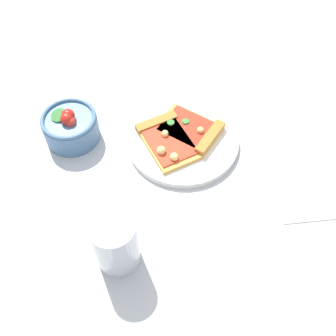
% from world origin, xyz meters
% --- Properties ---
extents(ground_plane, '(2.40, 2.40, 0.00)m').
position_xyz_m(ground_plane, '(0.00, 0.00, 0.00)').
color(ground_plane, '#B2B7BC').
rests_on(ground_plane, ground).
extents(plate, '(0.23, 0.23, 0.01)m').
position_xyz_m(plate, '(0.00, -0.02, 0.01)').
color(plate, white).
rests_on(plate, ground_plane).
extents(pizza_slice_near, '(0.15, 0.15, 0.02)m').
position_xyz_m(pizza_slice_near, '(-0.02, -0.02, 0.02)').
color(pizza_slice_near, gold).
rests_on(pizza_slice_near, plate).
extents(pizza_slice_far, '(0.11, 0.14, 0.02)m').
position_xyz_m(pizza_slice_far, '(0.03, -0.02, 0.02)').
color(pizza_slice_far, gold).
rests_on(pizza_slice_far, plate).
extents(salad_bowl, '(0.11, 0.11, 0.08)m').
position_xyz_m(salad_bowl, '(0.21, -0.09, 0.03)').
color(salad_bowl, '#4C7299').
rests_on(salad_bowl, ground_plane).
extents(soda_glass, '(0.07, 0.07, 0.11)m').
position_xyz_m(soda_glass, '(0.17, 0.19, 0.06)').
color(soda_glass, silver).
rests_on(soda_glass, ground_plane).
extents(paper_napkin, '(0.13, 0.16, 0.00)m').
position_xyz_m(paper_napkin, '(-0.18, 0.15, 0.00)').
color(paper_napkin, silver).
rests_on(paper_napkin, ground_plane).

